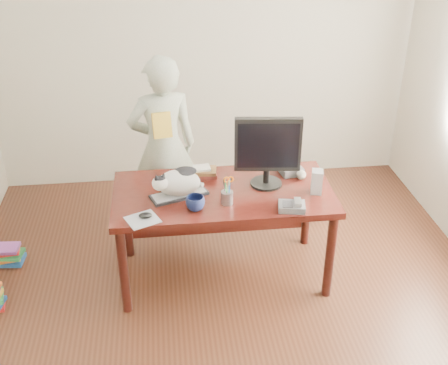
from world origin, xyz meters
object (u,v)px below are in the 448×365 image
Objects in this scene: book_stack at (203,172)px; calculator at (289,168)px; mouse at (145,215)px; person at (163,147)px; cat at (177,182)px; book_pile_b at (8,255)px; phone at (292,206)px; baseball at (301,175)px; keyboard at (179,195)px; pen_cup at (227,196)px; speaker at (317,182)px; monitor at (268,149)px; coffee_mug at (195,203)px; desk at (222,203)px.

calculator is at bearing 1.53° from book_stack.
book_stack is (0.44, 0.55, 0.01)m from mouse.
calculator is (1.10, 0.54, 0.01)m from mouse.
calculator is 1.08m from person.
book_pile_b is (-1.39, 0.39, -0.80)m from cat.
phone reaches higher than mouse.
book_pile_b is (-1.60, 0.10, -0.71)m from book_stack.
keyboard is at bearing -170.99° from baseball.
pen_cup reaches higher than phone.
calculator is (0.88, 0.28, -0.09)m from cat.
book_pile_b is at bearing 145.18° from keyboard.
baseball is at bearing -4.67° from mouse.
cat is 1.91× the size of phone.
book_stack is at bearing 34.55° from cat.
calculator is at bearing 124.83° from speaker.
monitor is 2.67× the size of phone.
mouse is at bearing 71.90° from person.
keyboard is at bearing -122.93° from book_stack.
coffee_mug reaches higher than calculator.
keyboard is at bearing 156.82° from pen_cup.
phone reaches higher than desk.
pen_cup is at bearing -41.13° from cat.
monitor is 0.46m from phone.
phone is at bearing -24.65° from mouse.
mouse is 1.50m from book_pile_b.
coffee_mug is (0.34, 0.07, 0.03)m from mouse.
desk is at bearing 149.41° from phone.
keyboard reaches higher than desk.
baseball is (0.16, 0.42, 0.01)m from phone.
desk is 0.70m from mouse.
speaker is (0.66, 0.08, 0.03)m from pen_cup.
book_stack reaches higher than book_pile_b.
calculator is 0.92× the size of book_pile_b.
coffee_mug reaches higher than phone.
calculator is at bearing 48.65° from monitor.
baseball is (0.93, 0.15, 0.03)m from keyboard.
person is 1.53m from book_pile_b.
monitor is at bearing -147.51° from calculator.
person is (-0.96, 0.49, 0.00)m from calculator.
book_stack is at bearing 27.35° from mouse.
phone is at bearing -16.90° from book_pile_b.
desk is 0.61m from phone.
pen_cup reaches higher than baseball.
mouse is 0.62× the size of speaker.
coffee_mug reaches higher than mouse.
desk is 7.47× the size of pen_cup.
cat is at bearing -170.73° from baseball.
speaker is at bearing -21.45° from book_stack.
mouse is 1.48× the size of baseball.
desk is 0.80m from person.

